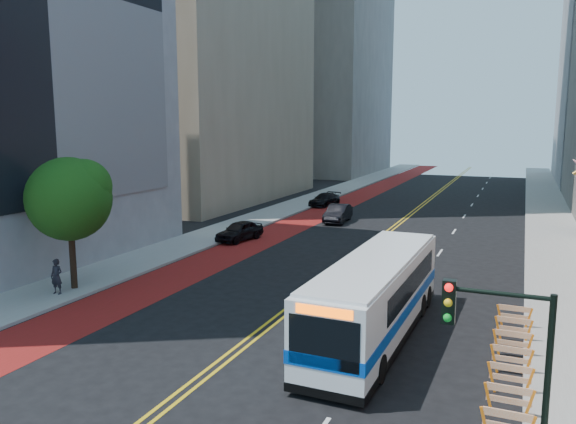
{
  "coord_description": "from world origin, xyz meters",
  "views": [
    {
      "loc": [
        9.59,
        -15.38,
        8.5
      ],
      "look_at": [
        -0.25,
        8.0,
        4.47
      ],
      "focal_mm": 35.0,
      "sensor_mm": 36.0,
      "label": 1
    }
  ],
  "objects_px": {
    "street_tree": "(70,196)",
    "pedestrian": "(57,277)",
    "car_b": "(338,213)",
    "traffic_signal": "(502,356)",
    "transit_bus": "(377,296)",
    "car_c": "(325,200)",
    "car_a": "(240,231)"
  },
  "relations": [
    {
      "from": "street_tree",
      "to": "car_b",
      "type": "relative_size",
      "value": 1.45
    },
    {
      "from": "car_a",
      "to": "car_c",
      "type": "xyz_separation_m",
      "value": [
        0.0,
        18.95,
        -0.06
      ]
    },
    {
      "from": "traffic_signal",
      "to": "car_a",
      "type": "relative_size",
      "value": 1.21
    },
    {
      "from": "traffic_signal",
      "to": "car_c",
      "type": "relative_size",
      "value": 1.13
    },
    {
      "from": "street_tree",
      "to": "pedestrian",
      "type": "relative_size",
      "value": 3.81
    },
    {
      "from": "car_b",
      "to": "street_tree",
      "type": "bearing_deg",
      "value": -107.96
    },
    {
      "from": "pedestrian",
      "to": "traffic_signal",
      "type": "bearing_deg",
      "value": -27.08
    },
    {
      "from": "car_b",
      "to": "traffic_signal",
      "type": "bearing_deg",
      "value": -70.78
    },
    {
      "from": "traffic_signal",
      "to": "transit_bus",
      "type": "relative_size",
      "value": 0.42
    },
    {
      "from": "street_tree",
      "to": "car_b",
      "type": "bearing_deg",
      "value": 75.81
    },
    {
      "from": "traffic_signal",
      "to": "car_c",
      "type": "bearing_deg",
      "value": 113.61
    },
    {
      "from": "transit_bus",
      "to": "pedestrian",
      "type": "distance_m",
      "value": 15.86
    },
    {
      "from": "car_a",
      "to": "transit_bus",
      "type": "bearing_deg",
      "value": -36.45
    },
    {
      "from": "pedestrian",
      "to": "car_a",
      "type": "bearing_deg",
      "value": 77.54
    },
    {
      "from": "car_b",
      "to": "pedestrian",
      "type": "relative_size",
      "value": 2.63
    },
    {
      "from": "traffic_signal",
      "to": "transit_bus",
      "type": "xyz_separation_m",
      "value": [
        -4.91,
        9.32,
        -2.01
      ]
    },
    {
      "from": "car_b",
      "to": "pedestrian",
      "type": "bearing_deg",
      "value": -107.5
    },
    {
      "from": "car_a",
      "to": "car_b",
      "type": "bearing_deg",
      "value": 77.4
    },
    {
      "from": "traffic_signal",
      "to": "car_a",
      "type": "distance_m",
      "value": 30.48
    },
    {
      "from": "transit_bus",
      "to": "car_b",
      "type": "distance_m",
      "value": 26.55
    },
    {
      "from": "transit_bus",
      "to": "car_a",
      "type": "xyz_separation_m",
      "value": [
        -13.81,
        14.55,
        -0.99
      ]
    },
    {
      "from": "car_a",
      "to": "car_b",
      "type": "distance_m",
      "value": 11.06
    },
    {
      "from": "traffic_signal",
      "to": "transit_bus",
      "type": "bearing_deg",
      "value": 117.76
    },
    {
      "from": "street_tree",
      "to": "car_c",
      "type": "bearing_deg",
      "value": 86.66
    },
    {
      "from": "car_b",
      "to": "pedestrian",
      "type": "height_order",
      "value": "pedestrian"
    },
    {
      "from": "pedestrian",
      "to": "street_tree",
      "type": "bearing_deg",
      "value": 81.32
    },
    {
      "from": "traffic_signal",
      "to": "transit_bus",
      "type": "distance_m",
      "value": 10.73
    },
    {
      "from": "car_b",
      "to": "car_c",
      "type": "distance_m",
      "value": 9.72
    },
    {
      "from": "car_b",
      "to": "car_c",
      "type": "xyz_separation_m",
      "value": [
        -4.26,
        8.74,
        -0.11
      ]
    },
    {
      "from": "car_c",
      "to": "pedestrian",
      "type": "relative_size",
      "value": 2.56
    },
    {
      "from": "traffic_signal",
      "to": "car_b",
      "type": "distance_m",
      "value": 37.14
    },
    {
      "from": "car_a",
      "to": "car_c",
      "type": "relative_size",
      "value": 0.94
    }
  ]
}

